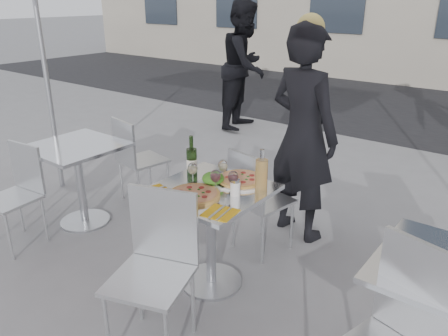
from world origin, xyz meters
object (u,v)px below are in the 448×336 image
Objects in this scene: main_table at (211,217)px; chair_far at (255,194)px; wineglass_red_a at (215,177)px; wineglass_red_b at (233,178)px; pedestrian_a at (245,66)px; side_chair_lfar at (135,154)px; pizza_near at (194,194)px; woman_diner at (303,135)px; salad_plate at (213,180)px; wineglass_white_a at (193,169)px; carafe at (261,175)px; napkin_right at (220,213)px; side_chair_lnear at (18,187)px; wine_bottle at (192,161)px; sugar_shaker at (235,187)px; wineglass_white_b at (223,166)px; pizza_far at (240,180)px; napkin_left at (155,191)px; chair_near at (156,257)px; side_table_left at (78,168)px.

chair_far is (0.00, 0.54, -0.03)m from main_table.
wineglass_red_a is 1.00× the size of wineglass_red_b.
side_chair_lfar is at bearing -177.89° from pedestrian_a.
main_table is 2.24× the size of pizza_near.
pedestrian_a is 12.12× the size of wineglass_red_a.
chair_far is at bearing 89.35° from woman_diner.
chair_far is 1.43m from side_chair_lfar.
wineglass_white_a is (-0.11, -0.08, 0.07)m from salad_plate.
wineglass_white_a is (-0.43, -0.18, -0.01)m from carafe.
wineglass_red_a and wineglass_red_b have the same top height.
woman_diner is 1.09m from wineglass_white_a.
salad_plate is at bearing 94.63° from pizza_near.
wineglass_red_b is (0.16, -0.51, 0.35)m from chair_far.
napkin_right is at bearing -45.74° from wineglass_red_a.
side_chair_lnear is 1.54m from wine_bottle.
pedestrian_a reaches higher than sugar_shaker.
carafe is 0.30m from wineglass_white_b.
pizza_near is 2.13× the size of wineglass_white_b.
napkin_left is at bearing -126.36° from pizza_far.
salad_plate is 1.40× the size of wineglass_white_b.
side_chair_lfar reaches higher than sugar_shaker.
pedestrian_a reaches higher than chair_near.
wineglass_red_b is (1.67, 0.03, 0.32)m from side_table_left.
side_chair_lfar is at bearing 166.53° from carafe.
salad_plate is at bearing -8.19° from wine_bottle.
sugar_shaker is 0.53m from napkin_left.
side_chair_lnear is at bearing -158.28° from wineglass_white_b.
chair_near is 3.22× the size of carafe.
chair_far is at bearing -155.86° from pedestrian_a.
side_table_left is at bearing 45.06° from woman_diner.
carafe reaches higher than side_chair_lnear.
main_table is 1.69m from side_chair_lnear.
chair_near reaches higher than wineglass_white_b.
side_table_left is 1.96m from woman_diner.
pedestrian_a is 3.98m from wineglass_white_b.
main_table is 0.86× the size of side_chair_lfar.
wineglass_white_a is at bearing 76.17° from napkin_left.
sugar_shaker reaches higher than pizza_far.
pizza_near is 0.27m from napkin_left.
wineglass_white_b is (-0.00, 0.30, 0.10)m from pizza_near.
side_chair_lnear is (-1.63, -1.03, -0.01)m from chair_far.
napkin_right is (0.15, -1.28, -0.14)m from woman_diner.
woman_diner is (1.62, 1.05, 0.35)m from side_table_left.
chair_near is at bearing -32.91° from napkin_left.
wineglass_red_b is (0.08, 0.62, 0.31)m from chair_near.
side_table_left is 1.62m from pizza_far.
pedestrian_a reaches higher than wineglass_white_b.
pizza_near is (-0.01, -0.15, 0.22)m from main_table.
side_table_left is at bearing -175.60° from wine_bottle.
pizza_far is at bearing 15.91° from side_chair_lnear.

